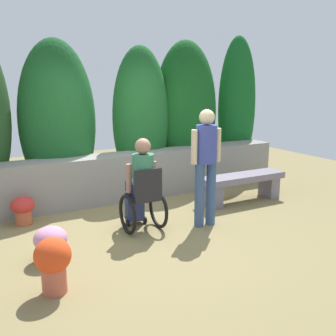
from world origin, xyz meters
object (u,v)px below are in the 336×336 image
at_px(stone_bench, 242,183).
at_px(flower_pot_red_accent, 51,242).
at_px(person_standing_companion, 206,160).
at_px(flower_pot_purple_near, 53,262).
at_px(flower_pot_terracotta_by_wall, 23,208).
at_px(person_in_wheelchair, 142,188).

distance_m(stone_bench, flower_pot_red_accent, 3.55).
height_order(person_standing_companion, flower_pot_red_accent, person_standing_companion).
distance_m(stone_bench, flower_pot_purple_near, 3.90).
distance_m(stone_bench, person_standing_companion, 1.54).
distance_m(flower_pot_terracotta_by_wall, flower_pot_red_accent, 1.41).
bearing_deg(flower_pot_red_accent, flower_pot_terracotta_by_wall, 94.24).
bearing_deg(flower_pot_purple_near, person_in_wheelchair, 37.01).
height_order(stone_bench, flower_pot_terracotta_by_wall, stone_bench).
relative_size(stone_bench, flower_pot_purple_near, 2.78).
height_order(person_standing_companion, flower_pot_terracotta_by_wall, person_standing_companion).
distance_m(person_in_wheelchair, flower_pot_purple_near, 1.88).
height_order(flower_pot_purple_near, flower_pot_red_accent, flower_pot_purple_near).
relative_size(stone_bench, person_standing_companion, 0.95).
relative_size(stone_bench, flower_pot_red_accent, 3.89).
bearing_deg(stone_bench, flower_pot_red_accent, -161.06).
height_order(stone_bench, person_standing_companion, person_standing_companion).
bearing_deg(flower_pot_purple_near, stone_bench, 22.58).
height_order(person_in_wheelchair, flower_pot_terracotta_by_wall, person_in_wheelchair).
xyz_separation_m(flower_pot_purple_near, flower_pot_red_accent, (0.13, 0.75, -0.11)).
xyz_separation_m(flower_pot_purple_near, flower_pot_terracotta_by_wall, (0.02, 2.16, -0.09)).
relative_size(flower_pot_purple_near, flower_pot_red_accent, 1.40).
relative_size(flower_pot_terracotta_by_wall, flower_pot_red_accent, 1.01).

